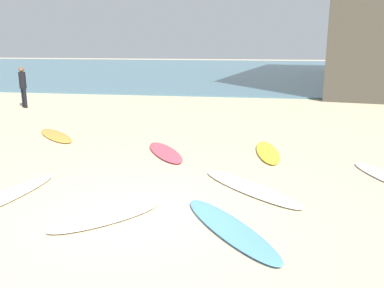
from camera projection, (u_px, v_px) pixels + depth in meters
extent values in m
plane|color=#C6B28E|center=(129.00, 215.00, 6.71)|extent=(120.00, 120.00, 0.00)
cube|color=slate|center=(240.00, 70.00, 39.97)|extent=(120.00, 40.00, 0.08)
ellipsoid|color=white|center=(250.00, 188.00, 7.85)|extent=(2.20, 2.20, 0.08)
ellipsoid|color=#DA495C|center=(165.00, 152.00, 10.38)|extent=(1.57, 2.16, 0.08)
ellipsoid|color=#5695E1|center=(230.00, 228.00, 6.17)|extent=(1.89, 2.32, 0.09)
ellipsoid|color=#EDE9CD|center=(6.00, 196.00, 7.45)|extent=(0.89, 2.65, 0.07)
ellipsoid|color=yellow|center=(268.00, 152.00, 10.39)|extent=(0.76, 2.25, 0.09)
ellipsoid|color=silver|center=(106.00, 216.00, 6.58)|extent=(1.76, 1.82, 0.07)
ellipsoid|color=gold|center=(56.00, 135.00, 12.25)|extent=(2.01, 2.05, 0.07)
cylinder|color=black|center=(23.00, 98.00, 17.57)|extent=(0.14, 0.14, 0.82)
cylinder|color=black|center=(25.00, 98.00, 17.42)|extent=(0.14, 0.14, 0.82)
cylinder|color=black|center=(22.00, 80.00, 17.31)|extent=(0.39, 0.39, 0.69)
sphere|color=brown|center=(21.00, 69.00, 17.20)|extent=(0.22, 0.22, 0.22)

